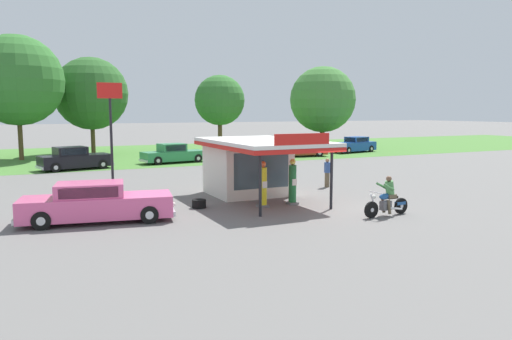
{
  "coord_description": "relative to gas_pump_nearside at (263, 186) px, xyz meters",
  "views": [
    {
      "loc": [
        -11.74,
        -16.51,
        4.1
      ],
      "look_at": [
        -2.26,
        3.42,
        1.4
      ],
      "focal_mm": 33.92,
      "sensor_mm": 36.0,
      "label": 1
    }
  ],
  "objects": [
    {
      "name": "tree_oak_far_left",
      "position": [
        -3.23,
        30.55,
        4.84
      ],
      "size": [
        6.9,
        6.9,
        9.2
      ],
      "color": "brown",
      "rests_on": "ground"
    },
    {
      "name": "parked_car_back_row_centre",
      "position": [
        -6.05,
        17.73,
        -0.17
      ],
      "size": [
        5.21,
        2.88,
        1.61
      ],
      "color": "black",
      "rests_on": "ground"
    },
    {
      "name": "roadside_pole_sign",
      "position": [
        -5.55,
        4.35,
        2.71
      ],
      "size": [
        1.1,
        0.12,
        5.36
      ],
      "color": "black",
      "rests_on": "ground"
    },
    {
      "name": "tree_oak_right",
      "position": [
        8.19,
        26.15,
        4.22
      ],
      "size": [
        4.88,
        4.88,
        7.59
      ],
      "color": "brown",
      "rests_on": "ground"
    },
    {
      "name": "gas_pump_nearside",
      "position": [
        0.0,
        0.0,
        0.0
      ],
      "size": [
        0.44,
        0.44,
        1.98
      ],
      "color": "slate",
      "rests_on": "ground"
    },
    {
      "name": "parked_car_back_row_right",
      "position": [
        20.49,
        20.96,
        -0.2
      ],
      "size": [
        5.34,
        2.74,
        1.54
      ],
      "color": "#19479E",
      "rests_on": "ground"
    },
    {
      "name": "bystander_strolling_foreground",
      "position": [
        6.89,
        15.4,
        0.03
      ],
      "size": [
        0.34,
        0.34,
        1.76
      ],
      "color": "brown",
      "rests_on": "ground"
    },
    {
      "name": "featured_classic_sedan",
      "position": [
        -6.82,
        0.15,
        -0.22
      ],
      "size": [
        5.77,
        2.69,
        1.48
      ],
      "color": "#E55993",
      "rests_on": "ground"
    },
    {
      "name": "grass_verge_strip",
      "position": [
        2.7,
        28.19,
        -0.9
      ],
      "size": [
        120.0,
        24.0,
        0.01
      ],
      "primitive_type": "cube",
      "color": "#477A33",
      "rests_on": "ground"
    },
    {
      "name": "motorcycle_with_rider",
      "position": [
        3.64,
        -3.68,
        -0.25
      ],
      "size": [
        2.22,
        0.7,
        1.58
      ],
      "color": "black",
      "rests_on": "ground"
    },
    {
      "name": "bystander_leaning_by_kiosk",
      "position": [
        5.57,
        3.42,
        -0.09
      ],
      "size": [
        0.34,
        0.34,
        1.56
      ],
      "color": "brown",
      "rests_on": "ground"
    },
    {
      "name": "service_station_kiosk",
      "position": [
        0.73,
        2.77,
        0.73
      ],
      "size": [
        4.21,
        7.15,
        3.22
      ],
      "color": "silver",
      "rests_on": "ground"
    },
    {
      "name": "spare_tire_stack",
      "position": [
        -2.55,
        0.97,
        -0.73
      ],
      "size": [
        0.6,
        0.6,
        0.36
      ],
      "color": "black",
      "rests_on": "ground"
    },
    {
      "name": "parked_car_back_row_centre_right",
      "position": [
        13.15,
        19.54,
        -0.2
      ],
      "size": [
        5.53,
        2.66,
        1.57
      ],
      "color": "#993819",
      "rests_on": "ground"
    },
    {
      "name": "parked_car_second_row_spare",
      "position": [
        1.48,
        19.1,
        -0.22
      ],
      "size": [
        5.38,
        2.49,
        1.54
      ],
      "color": "#2D844C",
      "rests_on": "ground"
    },
    {
      "name": "tree_oak_far_right",
      "position": [
        21.13,
        28.03,
        4.28
      ],
      "size": [
        7.38,
        7.38,
        9.08
      ],
      "color": "brown",
      "rests_on": "ground"
    },
    {
      "name": "gas_pump_offside",
      "position": [
        1.45,
        0.0,
        0.01
      ],
      "size": [
        0.44,
        0.44,
        2.01
      ],
      "color": "slate",
      "rests_on": "ground"
    },
    {
      "name": "tree_oak_centre",
      "position": [
        -9.49,
        26.77,
        5.71
      ],
      "size": [
        7.48,
        7.48,
        10.36
      ],
      "color": "brown",
      "rests_on": "ground"
    },
    {
      "name": "ground_plane",
      "position": [
        2.7,
        -1.81,
        -0.91
      ],
      "size": [
        300.0,
        300.0,
        0.0
      ],
      "primitive_type": "plane",
      "color": "slate"
    }
  ]
}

